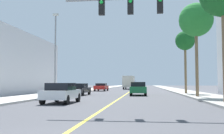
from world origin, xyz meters
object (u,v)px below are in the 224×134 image
object	(u,v)px
car_black	(79,89)
car_white	(61,92)
traffic_signal_mast	(175,18)
palm_far	(185,42)
car_green	(138,89)
car_gray	(140,86)
car_red	(101,87)
street_lamp	(55,50)
delivery_truck	(129,82)
palm_mid	(196,21)

from	to	relation	value
car_black	car_white	distance (m)	11.58
traffic_signal_mast	palm_far	world-z (taller)	palm_far
traffic_signal_mast	car_green	size ratio (longest dim) A/B	2.00
palm_far	car_black	world-z (taller)	palm_far
car_gray	car_white	xyz separation A→B (m)	(-5.04, -33.70, -0.01)
traffic_signal_mast	car_red	world-z (taller)	traffic_signal_mast
palm_far	car_white	distance (m)	19.49
street_lamp	car_black	bearing A→B (deg)	61.38
palm_far	delivery_truck	xyz separation A→B (m)	(-8.46, 26.64, -4.96)
palm_mid	car_gray	xyz separation A→B (m)	(-5.77, 26.07, -6.66)
palm_far	car_gray	world-z (taller)	palm_far
palm_far	car_gray	distance (m)	20.40
street_lamp	car_red	bearing A→B (deg)	84.47
car_black	car_green	world-z (taller)	car_green
traffic_signal_mast	car_white	distance (m)	9.40
street_lamp	car_green	distance (m)	10.22
palm_mid	car_white	size ratio (longest dim) A/B	2.32
street_lamp	palm_mid	bearing A→B (deg)	-2.22
street_lamp	palm_mid	distance (m)	14.42
car_green	delivery_truck	xyz separation A→B (m)	(-2.67, 29.61, 0.82)
palm_far	traffic_signal_mast	bearing A→B (deg)	-100.39
car_white	traffic_signal_mast	bearing A→B (deg)	-27.84
palm_far	car_red	bearing A→B (deg)	136.52
palm_mid	car_gray	size ratio (longest dim) A/B	2.09
palm_mid	car_green	size ratio (longest dim) A/B	1.99
palm_far	car_green	distance (m)	8.70
traffic_signal_mast	palm_mid	size ratio (longest dim) A/B	1.00
street_lamp	palm_far	distance (m)	15.96
palm_mid	delivery_truck	distance (m)	35.55
palm_far	car_gray	xyz separation A→B (m)	(-5.89, 18.65, -5.81)
palm_mid	car_white	xyz separation A→B (m)	(-10.81, -7.63, -6.67)
car_white	car_green	distance (m)	13.13
street_lamp	car_black	size ratio (longest dim) A/B	2.06
traffic_signal_mast	car_black	xyz separation A→B (m)	(-9.00, 15.56, -4.09)
car_gray	car_white	world-z (taller)	car_gray
car_gray	car_green	size ratio (longest dim) A/B	0.95
car_red	palm_mid	bearing A→B (deg)	124.58
car_red	delivery_truck	distance (m)	15.36
street_lamp	car_gray	xyz separation A→B (m)	(8.41, 25.52, -4.11)
street_lamp	delivery_truck	size ratio (longest dim) A/B	0.96
car_green	palm_mid	bearing A→B (deg)	-39.18
street_lamp	car_gray	bearing A→B (deg)	71.75
street_lamp	car_white	world-z (taller)	street_lamp
traffic_signal_mast	delivery_truck	distance (m)	46.16
palm_mid	car_gray	bearing A→B (deg)	102.48
traffic_signal_mast	car_gray	xyz separation A→B (m)	(-2.39, 37.79, -4.04)
car_white	car_green	xyz separation A→B (m)	(5.15, 12.08, 0.03)
palm_mid	car_black	bearing A→B (deg)	162.77
street_lamp	car_red	xyz separation A→B (m)	(1.81, 18.72, -4.15)
traffic_signal_mast	car_red	xyz separation A→B (m)	(-8.99, 30.99, -4.08)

